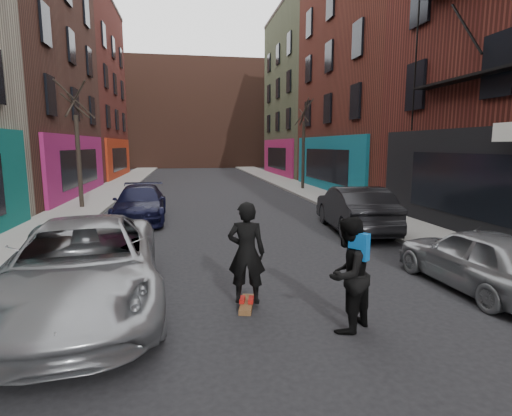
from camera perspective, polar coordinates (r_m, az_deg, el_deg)
name	(u,v)px	position (r m, az deg, el deg)	size (l,w,h in m)	color
sidewalk_left	(121,184)	(31.93, -18.66, 3.31)	(2.50, 84.00, 0.13)	gray
sidewalk_right	(282,181)	(32.46, 3.74, 3.85)	(2.50, 84.00, 0.13)	gray
buildings_right	(505,36)	(23.45, 31.97, 20.09)	(12.00, 56.00, 16.00)	#48281F
building_far	(195,116)	(57.58, -8.72, 12.91)	(40.00, 10.00, 14.00)	#47281E
tree_left_far	(77,136)	(20.01, -24.19, 9.41)	(2.00, 2.00, 6.50)	black
tree_right_far	(304,136)	(26.53, 6.81, 10.15)	(2.00, 2.00, 6.80)	black
parked_left_far	(83,266)	(7.95, -23.45, -7.55)	(2.65, 5.75, 1.60)	#919499
parked_left_end	(140,203)	(16.32, -16.22, 0.62)	(1.92, 4.73, 1.37)	black
parked_right_far	(480,259)	(9.41, 29.32, -6.32)	(1.56, 3.88, 1.32)	gray
parked_right_end	(354,209)	(14.20, 13.88, -0.08)	(1.66, 4.77, 1.57)	black
skateboard	(247,304)	(7.58, -1.35, -13.59)	(0.22, 0.80, 0.10)	brown
skateboarder	(246,253)	(7.25, -1.38, -6.39)	(0.68, 0.45, 1.87)	black
pedestrian	(348,274)	(6.58, 12.97, -9.19)	(1.14, 1.10, 1.85)	black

